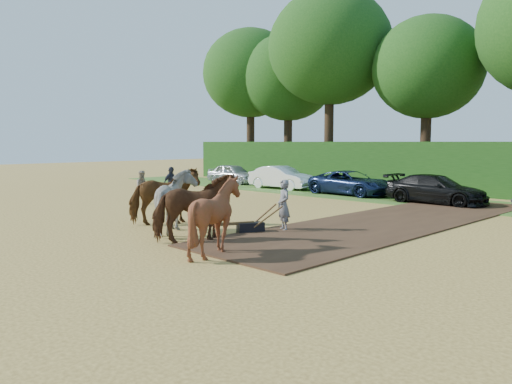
{
  "coord_description": "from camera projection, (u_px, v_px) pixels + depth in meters",
  "views": [
    {
      "loc": [
        11.0,
        -9.6,
        2.98
      ],
      "look_at": [
        -0.15,
        1.47,
        1.4
      ],
      "focal_mm": 35.0,
      "sensor_mm": 36.0,
      "label": 1
    }
  ],
  "objects": [
    {
      "name": "ground",
      "position": [
        224.0,
        243.0,
        14.8
      ],
      "size": [
        120.0,
        120.0,
        0.0
      ],
      "primitive_type": "plane",
      "color": "gold",
      "rests_on": "ground"
    },
    {
      "name": "earth_strip",
      "position": [
        392.0,
        221.0,
        18.65
      ],
      "size": [
        4.5,
        17.0,
        0.05
      ],
      "primitive_type": "cube",
      "color": "#472D1C",
      "rests_on": "ground"
    },
    {
      "name": "grass_verge",
      "position": [
        438.0,
        202.0,
        24.61
      ],
      "size": [
        50.0,
        5.0,
        0.03
      ],
      "primitive_type": "cube",
      "color": "#38601E",
      "rests_on": "ground"
    },
    {
      "name": "hedgerow",
      "position": [
        476.0,
        169.0,
        27.62
      ],
      "size": [
        46.0,
        1.6,
        3.0
      ],
      "primitive_type": "cube",
      "color": "#14380F",
      "rests_on": "ground"
    },
    {
      "name": "spectator_near",
      "position": [
        143.0,
        187.0,
        23.93
      ],
      "size": [
        0.84,
        0.95,
        1.62
      ],
      "primitive_type": "imported",
      "rotation": [
        0.0,
        0.0,
        1.22
      ],
      "color": "tan",
      "rests_on": "ground"
    },
    {
      "name": "spectator_far",
      "position": [
        171.0,
        184.0,
        25.32
      ],
      "size": [
        0.6,
        1.07,
        1.73
      ],
      "primitive_type": "imported",
      "rotation": [
        0.0,
        0.0,
        1.75
      ],
      "color": "#242730",
      "rests_on": "ground"
    },
    {
      "name": "plough_team",
      "position": [
        188.0,
        205.0,
        15.56
      ],
      "size": [
        7.18,
        5.44,
        2.07
      ],
      "color": "brown",
      "rests_on": "ground"
    },
    {
      "name": "parked_cars",
      "position": [
        438.0,
        189.0,
        24.45
      ],
      "size": [
        35.74,
        2.89,
        1.46
      ],
      "color": "#ABAEB2",
      "rests_on": "ground"
    },
    {
      "name": "treeline",
      "position": [
        474.0,
        43.0,
        30.3
      ],
      "size": [
        48.7,
        10.6,
        14.21
      ],
      "color": "#382616",
      "rests_on": "ground"
    }
  ]
}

